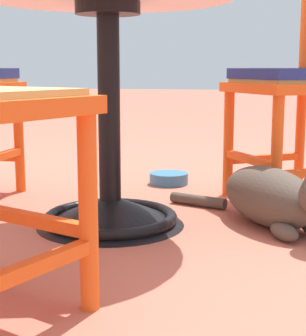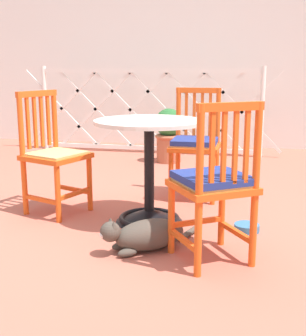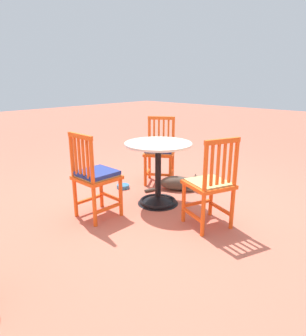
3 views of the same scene
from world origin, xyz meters
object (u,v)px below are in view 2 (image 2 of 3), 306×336
(orange_chair_at_corner, at_px, (195,145))
(orange_chair_near_fence, at_px, (53,156))
(tabby_cat, at_px, (144,235))
(pet_water_bowl, at_px, (247,228))
(cafe_table, at_px, (149,183))
(orange_chair_by_planter, at_px, (214,185))
(terracotta_planter, at_px, (169,134))

(orange_chair_at_corner, height_order, orange_chair_near_fence, same)
(tabby_cat, bearing_deg, orange_chair_near_fence, 144.16)
(orange_chair_at_corner, xyz_separation_m, pet_water_bowl, (0.45, -0.76, -0.42))
(cafe_table, bearing_deg, orange_chair_at_corner, 71.37)
(orange_chair_by_planter, bearing_deg, terracotta_planter, 105.19)
(cafe_table, height_order, orange_chair_by_planter, orange_chair_by_planter)
(terracotta_planter, bearing_deg, orange_chair_by_planter, -74.81)
(orange_chair_by_planter, relative_size, orange_chair_at_corner, 1.00)
(orange_chair_at_corner, bearing_deg, orange_chair_near_fence, -147.78)
(cafe_table, height_order, orange_chair_at_corner, orange_chair_at_corner)
(terracotta_planter, bearing_deg, orange_chair_at_corner, -71.31)
(orange_chair_by_planter, relative_size, tabby_cat, 1.58)
(orange_chair_at_corner, bearing_deg, tabby_cat, -97.15)
(orange_chair_by_planter, height_order, orange_chair_near_fence, same)
(terracotta_planter, xyz_separation_m, pet_water_bowl, (0.92, -2.15, -0.30))
(orange_chair_near_fence, xyz_separation_m, tabby_cat, (0.84, -0.60, -0.34))
(cafe_table, relative_size, terracotta_planter, 1.23)
(orange_chair_by_planter, xyz_separation_m, orange_chair_at_corner, (-0.26, 1.29, 0.00))
(cafe_table, relative_size, orange_chair_by_planter, 0.83)
(terracotta_planter, bearing_deg, tabby_cat, -83.13)
(cafe_table, xyz_separation_m, pet_water_bowl, (0.69, -0.06, -0.26))
(orange_chair_near_fence, distance_m, pet_water_bowl, 1.50)
(pet_water_bowl, bearing_deg, tabby_cat, -142.39)
(terracotta_planter, bearing_deg, orange_chair_near_fence, -104.54)
(orange_chair_at_corner, bearing_deg, pet_water_bowl, -59.61)
(orange_chair_by_planter, bearing_deg, pet_water_bowl, 70.09)
(orange_chair_at_corner, distance_m, orange_chair_near_fence, 1.17)
(orange_chair_by_planter, height_order, pet_water_bowl, orange_chair_by_planter)
(cafe_table, bearing_deg, terracotta_planter, 96.29)
(cafe_table, distance_m, orange_chair_near_fence, 0.77)
(orange_chair_by_planter, distance_m, pet_water_bowl, 0.70)
(tabby_cat, height_order, pet_water_bowl, tabby_cat)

